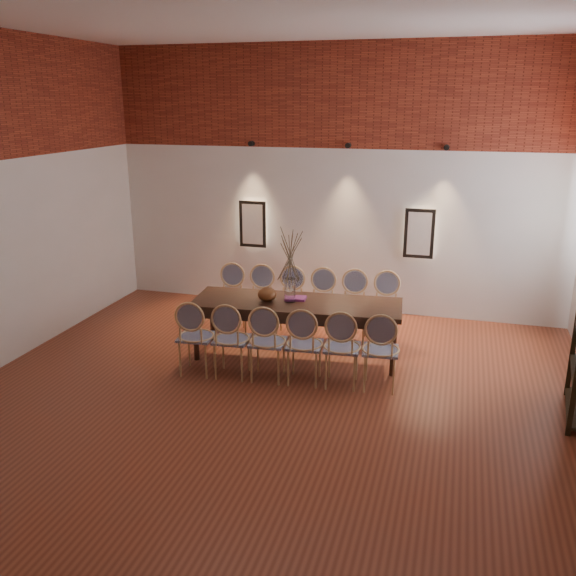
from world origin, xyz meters
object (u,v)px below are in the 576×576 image
(chair_far_e, at_px, (353,308))
(chair_near_c, at_px, (268,342))
(bowl, at_px, (267,294))
(chair_near_e, at_px, (342,347))
(chair_near_d, at_px, (304,344))
(chair_far_c, at_px, (290,304))
(book, at_px, (296,298))
(vase, at_px, (290,290))
(chair_far_b, at_px, (259,302))
(chair_near_f, at_px, (381,350))
(chair_far_a, at_px, (229,300))
(chair_far_f, at_px, (385,310))
(dining_table, at_px, (297,329))
(chair_near_b, at_px, (232,339))
(chair_near_a, at_px, (196,336))
(chair_far_d, at_px, (321,306))

(chair_far_e, bearing_deg, chair_near_c, 58.02)
(chair_near_c, height_order, bowl, chair_near_c)
(chair_near_e, relative_size, bowl, 3.92)
(chair_near_e, bearing_deg, chair_near_d, -180.00)
(chair_far_c, height_order, book, chair_far_c)
(vase, height_order, book, vase)
(chair_far_b, bearing_deg, chair_near_f, 141.31)
(chair_far_a, relative_size, vase, 3.13)
(bowl, bearing_deg, chair_far_f, 32.13)
(chair_far_c, xyz_separation_m, book, (0.24, -0.60, 0.30))
(chair_far_c, bearing_deg, chair_far_f, 180.00)
(chair_near_d, bearing_deg, bowl, 132.04)
(dining_table, bearing_deg, chair_near_b, -133.12)
(chair_near_c, bearing_deg, chair_far_c, 90.00)
(chair_near_c, bearing_deg, chair_far_b, 107.34)
(dining_table, distance_m, chair_far_a, 1.31)
(chair_far_e, distance_m, book, 0.97)
(chair_far_b, distance_m, chair_far_c, 0.44)
(chair_near_a, bearing_deg, vase, 34.80)
(chair_near_b, relative_size, chair_far_c, 1.00)
(dining_table, distance_m, chair_near_b, 0.97)
(chair_near_b, relative_size, chair_near_d, 1.00)
(dining_table, xyz_separation_m, chair_near_c, (-0.16, -0.72, 0.09))
(chair_near_c, height_order, chair_near_f, same)
(chair_far_e, xyz_separation_m, bowl, (-0.96, -0.84, 0.37))
(chair_near_a, height_order, chair_far_f, same)
(chair_near_b, bearing_deg, chair_far_b, 90.00)
(chair_far_b, height_order, vase, vase)
(chair_far_d, height_order, chair_far_f, same)
(chair_near_b, bearing_deg, chair_near_c, 0.00)
(chair_far_d, relative_size, vase, 3.13)
(chair_far_b, bearing_deg, chair_far_d, -180.00)
(chair_near_c, height_order, book, chair_near_c)
(chair_near_a, distance_m, chair_near_d, 1.32)
(chair_near_f, relative_size, chair_far_c, 1.00)
(chair_near_d, bearing_deg, chair_far_d, 90.00)
(chair_far_c, relative_size, vase, 3.13)
(chair_near_d, xyz_separation_m, chair_far_a, (-1.43, 1.29, 0.00))
(chair_far_e, bearing_deg, chair_far_a, -0.00)
(book, bearing_deg, chair_near_d, -67.59)
(book, bearing_deg, dining_table, -66.59)
(chair_near_d, bearing_deg, vase, 113.45)
(chair_far_a, height_order, chair_far_e, same)
(chair_near_d, xyz_separation_m, chair_far_e, (0.32, 1.44, 0.00))
(vase, distance_m, bowl, 0.29)
(chair_far_b, height_order, chair_far_c, same)
(book, bearing_deg, chair_far_c, 112.12)
(chair_near_c, xyz_separation_m, chair_near_d, (0.44, 0.04, 0.00))
(chair_near_b, bearing_deg, vase, 50.83)
(chair_near_a, relative_size, chair_far_c, 1.00)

